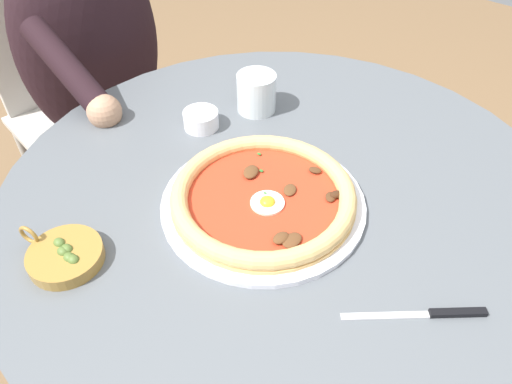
{
  "coord_description": "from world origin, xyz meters",
  "views": [
    {
      "loc": [
        -0.35,
        0.5,
        1.29
      ],
      "look_at": [
        0.03,
        0.04,
        0.72
      ],
      "focal_mm": 33.66,
      "sensor_mm": 36.0,
      "label": 1
    }
  ],
  "objects_px": {
    "ramekin_capers": "(201,119)",
    "dining_table": "(281,248)",
    "diner_person": "(107,112)",
    "water_glass": "(256,95)",
    "olive_pan": "(65,255)",
    "cafe_chair_diner": "(81,89)",
    "pizza_on_plate": "(264,198)",
    "steak_knife": "(436,314)"
  },
  "relations": [
    {
      "from": "olive_pan",
      "to": "cafe_chair_diner",
      "type": "xyz_separation_m",
      "value": [
        0.68,
        -0.45,
        -0.2
      ]
    },
    {
      "from": "steak_knife",
      "to": "cafe_chair_diner",
      "type": "height_order",
      "value": "cafe_chair_diner"
    },
    {
      "from": "pizza_on_plate",
      "to": "steak_knife",
      "type": "bearing_deg",
      "value": 177.52
    },
    {
      "from": "diner_person",
      "to": "cafe_chair_diner",
      "type": "bearing_deg",
      "value": -8.72
    },
    {
      "from": "pizza_on_plate",
      "to": "water_glass",
      "type": "xyz_separation_m",
      "value": [
        0.19,
        -0.21,
        0.02
      ]
    },
    {
      "from": "diner_person",
      "to": "dining_table",
      "type": "bearing_deg",
      "value": 172.03
    },
    {
      "from": "dining_table",
      "to": "pizza_on_plate",
      "type": "xyz_separation_m",
      "value": [
        -0.0,
        0.06,
        0.18
      ]
    },
    {
      "from": "water_glass",
      "to": "ramekin_capers",
      "type": "distance_m",
      "value": 0.13
    },
    {
      "from": "cafe_chair_diner",
      "to": "steak_knife",
      "type": "bearing_deg",
      "value": 170.53
    },
    {
      "from": "dining_table",
      "to": "water_glass",
      "type": "distance_m",
      "value": 0.31
    },
    {
      "from": "cafe_chair_diner",
      "to": "dining_table",
      "type": "bearing_deg",
      "value": 171.9
    },
    {
      "from": "olive_pan",
      "to": "ramekin_capers",
      "type": "bearing_deg",
      "value": -77.16
    },
    {
      "from": "dining_table",
      "to": "pizza_on_plate",
      "type": "bearing_deg",
      "value": 91.49
    },
    {
      "from": "dining_table",
      "to": "ramekin_capers",
      "type": "relative_size",
      "value": 14.22
    },
    {
      "from": "steak_knife",
      "to": "ramekin_capers",
      "type": "xyz_separation_m",
      "value": [
        0.54,
        -0.11,
        0.02
      ]
    },
    {
      "from": "pizza_on_plate",
      "to": "ramekin_capers",
      "type": "height_order",
      "value": "pizza_on_plate"
    },
    {
      "from": "ramekin_capers",
      "to": "olive_pan",
      "type": "distance_m",
      "value": 0.38
    },
    {
      "from": "water_glass",
      "to": "cafe_chair_diner",
      "type": "bearing_deg",
      "value": 2.99
    },
    {
      "from": "steak_knife",
      "to": "olive_pan",
      "type": "xyz_separation_m",
      "value": [
        0.46,
        0.26,
        0.01
      ]
    },
    {
      "from": "ramekin_capers",
      "to": "cafe_chair_diner",
      "type": "xyz_separation_m",
      "value": [
        0.6,
        -0.08,
        -0.2
      ]
    },
    {
      "from": "water_glass",
      "to": "olive_pan",
      "type": "xyz_separation_m",
      "value": [
        -0.04,
        0.49,
        -0.02
      ]
    },
    {
      "from": "ramekin_capers",
      "to": "pizza_on_plate",
      "type": "bearing_deg",
      "value": 158.47
    },
    {
      "from": "ramekin_capers",
      "to": "olive_pan",
      "type": "relative_size",
      "value": 0.52
    },
    {
      "from": "diner_person",
      "to": "olive_pan",
      "type": "bearing_deg",
      "value": 141.19
    },
    {
      "from": "diner_person",
      "to": "ramekin_capers",
      "type": "bearing_deg",
      "value": 172.23
    },
    {
      "from": "ramekin_capers",
      "to": "diner_person",
      "type": "relative_size",
      "value": 0.06
    },
    {
      "from": "ramekin_capers",
      "to": "diner_person",
      "type": "distance_m",
      "value": 0.5
    },
    {
      "from": "water_glass",
      "to": "olive_pan",
      "type": "bearing_deg",
      "value": 94.73
    },
    {
      "from": "water_glass",
      "to": "cafe_chair_diner",
      "type": "xyz_separation_m",
      "value": [
        0.64,
        0.03,
        -0.22
      ]
    },
    {
      "from": "pizza_on_plate",
      "to": "ramekin_capers",
      "type": "xyz_separation_m",
      "value": [
        0.24,
        -0.09,
        0.0
      ]
    },
    {
      "from": "water_glass",
      "to": "olive_pan",
      "type": "height_order",
      "value": "water_glass"
    },
    {
      "from": "ramekin_capers",
      "to": "cafe_chair_diner",
      "type": "height_order",
      "value": "cafe_chair_diner"
    },
    {
      "from": "water_glass",
      "to": "diner_person",
      "type": "relative_size",
      "value": 0.07
    },
    {
      "from": "ramekin_capers",
      "to": "dining_table",
      "type": "bearing_deg",
      "value": 171.64
    },
    {
      "from": "steak_knife",
      "to": "dining_table",
      "type": "bearing_deg",
      "value": -13.09
    },
    {
      "from": "diner_person",
      "to": "cafe_chair_diner",
      "type": "distance_m",
      "value": 0.15
    },
    {
      "from": "pizza_on_plate",
      "to": "water_glass",
      "type": "bearing_deg",
      "value": -47.71
    },
    {
      "from": "olive_pan",
      "to": "pizza_on_plate",
      "type": "bearing_deg",
      "value": -118.75
    },
    {
      "from": "pizza_on_plate",
      "to": "water_glass",
      "type": "distance_m",
      "value": 0.29
    },
    {
      "from": "dining_table",
      "to": "olive_pan",
      "type": "bearing_deg",
      "value": 65.86
    },
    {
      "from": "dining_table",
      "to": "diner_person",
      "type": "relative_size",
      "value": 0.82
    },
    {
      "from": "pizza_on_plate",
      "to": "dining_table",
      "type": "bearing_deg",
      "value": -88.51
    }
  ]
}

